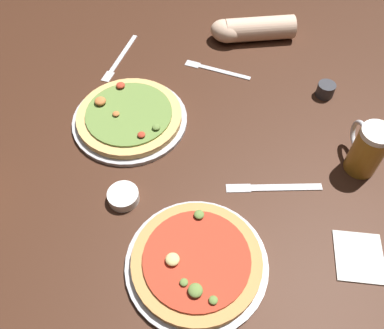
% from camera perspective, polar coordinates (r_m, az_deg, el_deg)
% --- Properties ---
extents(ground_plane, '(2.40, 2.40, 0.03)m').
position_cam_1_polar(ground_plane, '(1.04, 0.00, -1.15)').
color(ground_plane, '#3D2114').
extents(pizza_plate_near, '(0.31, 0.31, 0.05)m').
position_cam_1_polar(pizza_plate_near, '(0.88, 0.65, -13.50)').
color(pizza_plate_near, '#B2B2B7').
rests_on(pizza_plate_near, ground_plane).
extents(pizza_plate_far, '(0.31, 0.31, 0.05)m').
position_cam_1_polar(pizza_plate_far, '(1.13, -8.75, 6.55)').
color(pizza_plate_far, '#B2B2B7').
rests_on(pizza_plate_far, ground_plane).
extents(beer_mug_amber, '(0.10, 0.12, 0.14)m').
position_cam_1_polar(beer_mug_amber, '(1.06, 23.34, 2.01)').
color(beer_mug_amber, '#B27A23').
rests_on(beer_mug_amber, ground_plane).
extents(ramekin_sauce, '(0.05, 0.05, 0.04)m').
position_cam_1_polar(ramekin_sauce, '(1.25, 18.19, 9.91)').
color(ramekin_sauce, '#333338').
rests_on(ramekin_sauce, ground_plane).
extents(ramekin_butter, '(0.07, 0.07, 0.03)m').
position_cam_1_polar(ramekin_butter, '(0.98, -9.58, -4.42)').
color(ramekin_butter, white).
rests_on(ramekin_butter, ground_plane).
extents(napkin_folded, '(0.14, 0.15, 0.01)m').
position_cam_1_polar(napkin_folded, '(0.97, 22.38, -11.82)').
color(napkin_folded, silver).
rests_on(napkin_folded, ground_plane).
extents(fork_left, '(0.05, 0.23, 0.01)m').
position_cam_1_polar(fork_left, '(1.34, -10.06, 14.44)').
color(fork_left, silver).
rests_on(fork_left, ground_plane).
extents(knife_right, '(0.22, 0.13, 0.01)m').
position_cam_1_polar(knife_right, '(1.01, 11.30, -3.15)').
color(knife_right, silver).
rests_on(knife_right, ground_plane).
extents(fork_spare, '(0.21, 0.04, 0.01)m').
position_cam_1_polar(fork_spare, '(1.28, 3.34, 13.13)').
color(fork_spare, silver).
rests_on(fork_spare, ground_plane).
extents(diner_arm, '(0.26, 0.19, 0.07)m').
position_cam_1_polar(diner_arm, '(1.39, 8.03, 18.20)').
color(diner_arm, beige).
rests_on(diner_arm, ground_plane).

